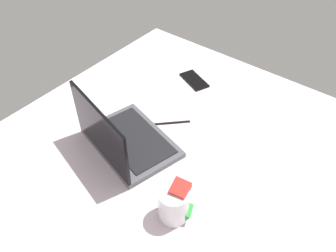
# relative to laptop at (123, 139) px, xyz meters

# --- Properties ---
(bed_mattress) EXTENTS (1.80, 1.40, 0.18)m
(bed_mattress) POSITION_rel_laptop_xyz_m (-0.43, -0.04, -0.13)
(bed_mattress) COLOR silver
(bed_mattress) RESTS_ON ground
(laptop) EXTENTS (0.38, 0.31, 0.23)m
(laptop) POSITION_rel_laptop_xyz_m (0.00, 0.00, 0.00)
(laptop) COLOR #4C4C51
(laptop) RESTS_ON bed_mattress
(snack_cup) EXTENTS (0.10, 0.10, 0.13)m
(snack_cup) POSITION_rel_laptop_xyz_m (-0.30, 0.10, 0.01)
(snack_cup) COLOR silver
(snack_cup) RESTS_ON bed_mattress
(cell_phone) EXTENTS (0.16, 0.12, 0.01)m
(cell_phone) POSITION_rel_laptop_xyz_m (0.03, -0.48, -0.04)
(cell_phone) COLOR black
(cell_phone) RESTS_ON bed_mattress
(charger_cable) EXTENTS (0.12, 0.12, 0.01)m
(charger_cable) POSITION_rel_laptop_xyz_m (-0.04, -0.19, -0.04)
(charger_cable) COLOR black
(charger_cable) RESTS_ON bed_mattress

